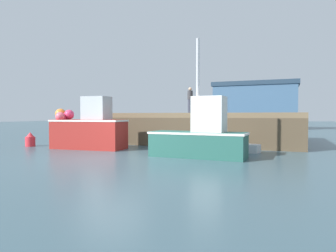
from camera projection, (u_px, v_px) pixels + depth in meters
ground at (113, 159)px, 11.32m from camera, size 120.00×160.00×0.10m
pier at (209, 118)px, 17.81m from camera, size 10.19×7.78×1.70m
fishing_boat_near_left at (88, 129)px, 14.28m from camera, size 3.63×1.61×2.45m
fishing_boat_near_right at (200, 136)px, 11.32m from camera, size 3.70×1.30×4.43m
rowboat at (237, 148)px, 13.10m from camera, size 1.94×0.95×0.39m
dockworker at (190, 100)px, 19.64m from camera, size 0.34×0.34×1.69m
warehouse at (255, 105)px, 36.50m from camera, size 9.71×5.13×5.53m
mooring_buoy_foreground at (30, 140)px, 15.43m from camera, size 0.48×0.48×0.72m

